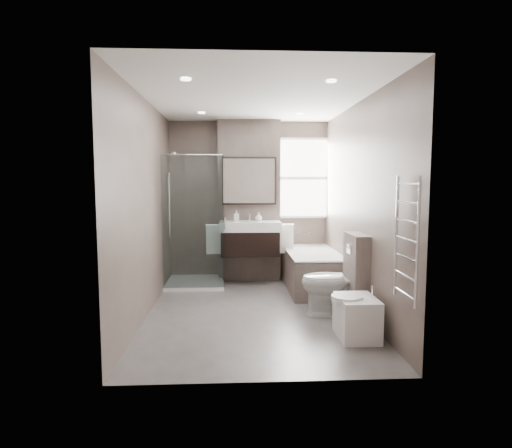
{
  "coord_description": "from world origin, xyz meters",
  "views": [
    {
      "loc": [
        -0.25,
        -5.21,
        1.62
      ],
      "look_at": [
        0.03,
        0.15,
        1.09
      ],
      "focal_mm": 30.0,
      "sensor_mm": 36.0,
      "label": 1
    }
  ],
  "objects": [
    {
      "name": "mirror_cabinet",
      "position": [
        0.0,
        1.61,
        1.63
      ],
      "size": [
        0.86,
        0.08,
        0.76
      ],
      "color": "black",
      "rests_on": "vanity_pier"
    },
    {
      "name": "towel_radiator",
      "position": [
        1.25,
        -1.6,
        1.12
      ],
      "size": [
        0.03,
        0.49,
        1.1
      ],
      "color": "silver",
      "rests_on": "room"
    },
    {
      "name": "shower_enclosure",
      "position": [
        -0.75,
        1.35,
        0.49
      ],
      "size": [
        0.9,
        0.9,
        2.0
      ],
      "color": "white",
      "rests_on": "ground"
    },
    {
      "name": "room",
      "position": [
        0.0,
        0.0,
        1.3
      ],
      "size": [
        2.7,
        3.9,
        2.7
      ],
      "color": "#544F4D",
      "rests_on": "ground"
    },
    {
      "name": "bidet",
      "position": [
        1.01,
        -0.96,
        0.23
      ],
      "size": [
        0.46,
        0.53,
        0.55
      ],
      "color": "white",
      "rests_on": "ground"
    },
    {
      "name": "bathtub",
      "position": [
        0.92,
        1.1,
        0.32
      ],
      "size": [
        0.75,
        1.6,
        0.57
      ],
      "color": "brown",
      "rests_on": "ground"
    },
    {
      "name": "towel_right",
      "position": [
        0.56,
        1.4,
        0.72
      ],
      "size": [
        0.24,
        0.06,
        0.44
      ],
      "primitive_type": "cube",
      "color": "silver",
      "rests_on": "vanity_pier"
    },
    {
      "name": "vanity",
      "position": [
        0.0,
        1.43,
        0.74
      ],
      "size": [
        0.95,
        0.47,
        0.66
      ],
      "color": "black",
      "rests_on": "vanity_pier"
    },
    {
      "name": "soap_bottle_b",
      "position": [
        0.14,
        1.46,
        1.07
      ],
      "size": [
        0.1,
        0.1,
        0.14
      ],
      "primitive_type": "imported",
      "color": "white",
      "rests_on": "vanity"
    },
    {
      "name": "vanity_pier",
      "position": [
        0.0,
        1.77,
        1.3
      ],
      "size": [
        1.0,
        0.25,
        2.6
      ],
      "primitive_type": "cube",
      "color": "brown",
      "rests_on": "ground"
    },
    {
      "name": "cistern_box",
      "position": [
        1.21,
        -0.25,
        0.5
      ],
      "size": [
        0.19,
        0.55,
        1.0
      ],
      "color": "brown",
      "rests_on": "ground"
    },
    {
      "name": "soap_bottle_a",
      "position": [
        -0.21,
        1.45,
        1.09
      ],
      "size": [
        0.08,
        0.08,
        0.17
      ],
      "primitive_type": "imported",
      "color": "white",
      "rests_on": "vanity"
    },
    {
      "name": "window",
      "position": [
        0.9,
        1.88,
        1.68
      ],
      "size": [
        0.98,
        0.06,
        1.33
      ],
      "color": "white",
      "rests_on": "room"
    },
    {
      "name": "towel_left",
      "position": [
        -0.56,
        1.4,
        0.72
      ],
      "size": [
        0.24,
        0.06,
        0.44
      ],
      "primitive_type": "cube",
      "color": "silver",
      "rests_on": "vanity_pier"
    },
    {
      "name": "toilet",
      "position": [
        0.97,
        -0.19,
        0.41
      ],
      "size": [
        0.85,
        0.55,
        0.82
      ],
      "primitive_type": "imported",
      "rotation": [
        0.0,
        0.0,
        -1.68
      ],
      "color": "white",
      "rests_on": "ground"
    }
  ]
}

